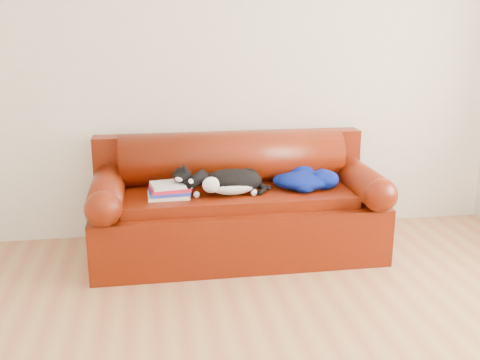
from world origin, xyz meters
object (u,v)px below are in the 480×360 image
Objects in this scene: cat at (231,182)px; blanket at (305,179)px; sofa_base at (237,223)px; book_stack at (169,190)px.

cat is 1.27× the size of blanket.
blanket is (0.51, -0.04, 0.33)m from sofa_base.
book_stack is at bearing 161.62° from cat.
cat is 0.57m from blanket.
sofa_base is at bearing 46.53° from cat.
cat reaches higher than sofa_base.
blanket is (1.00, 0.07, 0.01)m from book_stack.
blanket is at bearing -4.54° from sofa_base.
book_stack is (-0.50, -0.11, 0.31)m from sofa_base.
sofa_base is 3.27× the size of cat.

